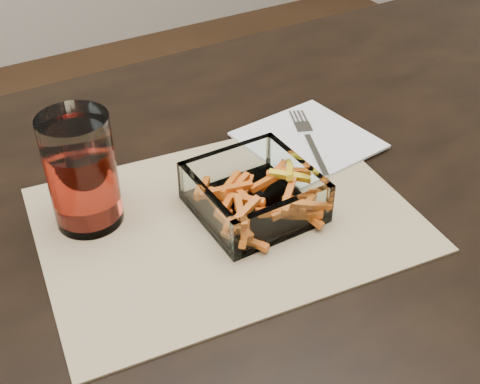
# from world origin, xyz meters

# --- Properties ---
(dining_table) EXTENTS (1.60, 0.90, 0.75)m
(dining_table) POSITION_xyz_m (0.00, 0.00, 0.66)
(dining_table) COLOR black
(dining_table) RESTS_ON ground
(placemat) EXTENTS (0.49, 0.38, 0.00)m
(placemat) POSITION_xyz_m (-0.16, -0.02, 0.75)
(placemat) COLOR tan
(placemat) RESTS_ON dining_table
(glass_bowl) EXTENTS (0.14, 0.14, 0.06)m
(glass_bowl) POSITION_xyz_m (-0.12, -0.03, 0.78)
(glass_bowl) COLOR white
(glass_bowl) RESTS_ON placemat
(tumbler) EXTENTS (0.08, 0.08, 0.14)m
(tumbler) POSITION_xyz_m (-0.30, 0.06, 0.82)
(tumbler) COLOR white
(tumbler) RESTS_ON placemat
(napkin) EXTENTS (0.19, 0.19, 0.00)m
(napkin) POSITION_xyz_m (0.03, 0.07, 0.76)
(napkin) COLOR white
(napkin) RESTS_ON placemat
(fork) EXTENTS (0.08, 0.17, 0.00)m
(fork) POSITION_xyz_m (0.03, 0.06, 0.76)
(fork) COLOR silver
(fork) RESTS_ON napkin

